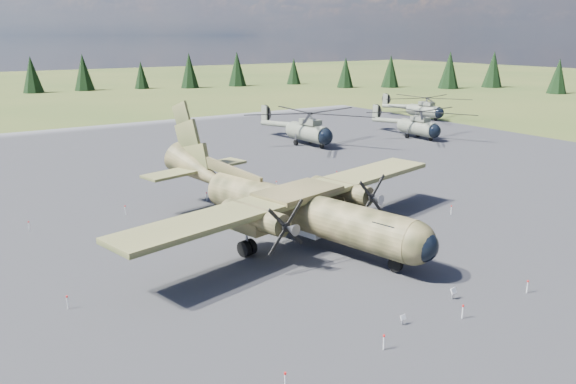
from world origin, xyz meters
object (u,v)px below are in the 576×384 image
helicopter_near (308,122)px  helicopter_far (425,104)px  helicopter_mid (418,119)px  transport_plane (287,201)px

helicopter_near → helicopter_far: (33.75, 9.39, -0.46)m
helicopter_mid → transport_plane: bearing=-146.8°
helicopter_near → helicopter_far: bearing=12.2°
transport_plane → helicopter_far: 70.07m
transport_plane → helicopter_near: (23.67, 30.77, 0.47)m
helicopter_mid → helicopter_far: (16.16, 14.07, -0.08)m
helicopter_near → helicopter_far: size_ratio=1.13×
helicopter_near → helicopter_mid: helicopter_near is taller
transport_plane → helicopter_far: transport_plane is taller
helicopter_near → helicopter_mid: (17.59, -4.68, -0.37)m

